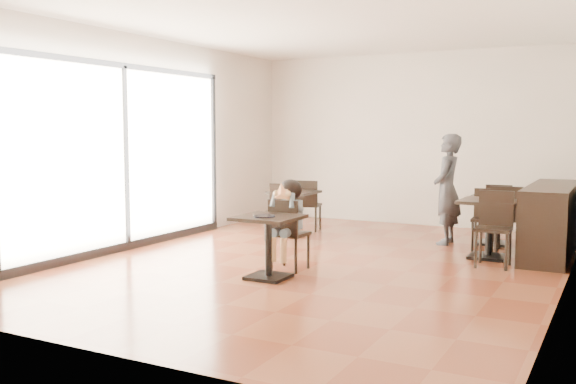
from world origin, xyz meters
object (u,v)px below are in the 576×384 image
Objects in this scene: child_table at (268,247)px; cafe_table_mid at (489,229)px; chair_mid_b at (494,229)px; chair_back_b at (486,220)px; chair_left_b at (279,212)px; chair_mid_a at (508,219)px; cafe_table_back at (493,220)px; chair_back_a at (499,212)px; adult_patron at (447,189)px; child at (290,225)px; cafe_table_left at (294,213)px; chair_left_a at (308,205)px; child_chair at (290,234)px.

child_table is 0.93× the size of cafe_table_mid.
chair_mid_b reaches higher than chair_back_b.
chair_mid_b is 1.18m from chair_back_b.
chair_left_b is (-1.19, 2.43, 0.07)m from child_table.
chair_mid_a is at bearing -11.40° from chair_back_b.
chair_back_b reaches higher than cafe_table_back.
child_table is at bearing 60.67° from chair_back_a.
cafe_table_back is 0.56m from chair_back_a.
cafe_table_back is at bearing 110.45° from adult_patron.
cafe_table_back is (-0.15, 1.14, -0.03)m from cafe_table_mid.
child is at bearing 45.26° from chair_mid_a.
chair_left_a is at bearing 90.00° from cafe_table_left.
cafe_table_mid is at bearing -82.70° from cafe_table_back.
chair_mid_a is at bearing 159.60° from chair_left_a.
chair_back_a is (0.00, 0.55, 0.08)m from cafe_table_back.
chair_back_b is at bearing -0.65° from chair_left_b.
cafe_table_mid is 3.32m from cafe_table_left.
cafe_table_back is (0.65, 0.30, -0.48)m from adult_patron.
chair_left_b is at bearing 77.69° from chair_left_a.
adult_patron reaches higher than chair_left_b.
cafe_table_mid is 0.90× the size of chair_back_b.
adult_patron is at bearing 7.53° from chair_left_b.
adult_patron is 1.75× the size of chair_mid_b.
cafe_table_mid is at bearing -8.48° from cafe_table_left.
chair_left_a and chair_left_b have the same top height.
child_table reaches higher than cafe_table_back.
adult_patron is at bearing 48.27° from chair_back_a.
child_chair reaches higher than chair_left_a.
child_chair is 1.22× the size of cafe_table_left.
cafe_table_mid is (2.09, 1.94, -0.17)m from child.
cafe_table_left is 3.21m from cafe_table_back.
child reaches higher than cafe_table_back.
chair_left_b is at bearing -90.00° from cafe_table_left.
chair_mid_a is at bearing -2.27° from chair_left_b.
cafe_table_left is 0.83× the size of chair_left_a.
adult_patron reaches higher than chair_mid_a.
chair_back_a reaches higher than cafe_table_mid.
chair_mid_a is 1.18m from chair_back_a.
cafe_table_left is at bearing -86.36° from adult_patron.
adult_patron is (1.30, 2.78, 0.28)m from child.
chair_left_a is at bearing 77.69° from chair_left_b.
child is (0.00, 0.00, 0.12)m from child_chair.
chair_left_a is at bearing 162.44° from cafe_table_mid.
cafe_table_mid is at bearing 150.13° from chair_left_a.
child is at bearing -0.00° from child_chair.
chair_back_a is at bearing 94.93° from cafe_table_mid.
chair_left_a reaches higher than child_table.
child_chair is (-0.00, 0.55, 0.08)m from child_table.
cafe_table_back reaches higher than cafe_table_left.
chair_mid_a is at bearing 68.92° from adult_patron.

